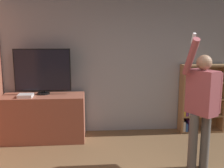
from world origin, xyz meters
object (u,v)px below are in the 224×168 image
(bookshelf, at_px, (198,99))
(person, at_px, (202,102))
(television, at_px, (43,71))
(game_console, at_px, (26,96))

(bookshelf, xyz_separation_m, person, (-0.57, -1.50, 0.34))
(bookshelf, distance_m, person, 1.64)
(bookshelf, relative_size, person, 0.69)
(person, bearing_deg, television, -148.50)
(bookshelf, bearing_deg, person, -110.76)
(television, distance_m, game_console, 0.54)
(television, distance_m, person, 2.80)
(television, relative_size, person, 0.52)
(television, height_order, person, person)
(television, bearing_deg, game_console, -140.73)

